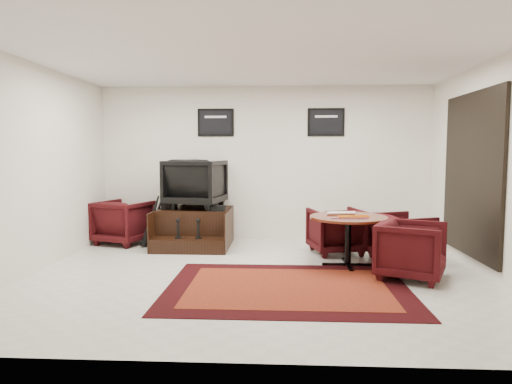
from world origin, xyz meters
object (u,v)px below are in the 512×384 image
table_chair_window (401,235)px  shine_chair (196,181)px  meeting_table (348,222)px  table_chair_back (336,228)px  table_chair_corner (411,247)px  armchair_side (124,220)px  shine_podium (195,229)px

table_chair_window → shine_chair: bearing=51.2°
meeting_table → table_chair_window: 0.94m
table_chair_back → table_chair_corner: size_ratio=0.99×
armchair_side → table_chair_corner: (4.43, -2.01, -0.02)m
shine_chair → armchair_side: bearing=11.9°
meeting_table → table_chair_corner: 0.97m
armchair_side → table_chair_corner: armchair_side is taller
meeting_table → table_chair_window: bearing=23.0°
armchair_side → shine_chair: bearing=-158.9°
shine_podium → armchair_side: size_ratio=1.51×
meeting_table → table_chair_window: (0.84, 0.36, -0.23)m
table_chair_window → armchair_side: bearing=56.4°
shine_chair → table_chair_corner: size_ratio=1.17×
shine_podium → shine_chair: size_ratio=1.35×
armchair_side → meeting_table: armchair_side is taller
meeting_table → table_chair_window: size_ratio=1.39×
shine_chair → table_chair_window: bearing=172.3°
table_chair_window → shine_podium: bearing=53.3°
shine_chair → armchair_side: 1.45m
shine_podium → table_chair_corner: table_chair_corner is taller
shine_podium → meeting_table: size_ratio=1.18×
armchair_side → table_chair_window: size_ratio=1.09×
armchair_side → table_chair_corner: bearing=175.0°
table_chair_window → table_chair_corner: bearing=151.5°
meeting_table → table_chair_back: (-0.08, 0.80, -0.22)m
shine_podium → armchair_side: (-1.28, 0.10, 0.13)m
shine_chair → table_chair_corner: (3.15, -2.05, -0.70)m
table_chair_back → table_chair_window: (0.91, -0.44, -0.01)m
shine_podium → table_chair_back: bearing=-11.5°
shine_podium → table_chair_window: size_ratio=1.64×
meeting_table → table_chair_back: bearing=95.5°
shine_chair → armchair_side: size_ratio=1.11×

